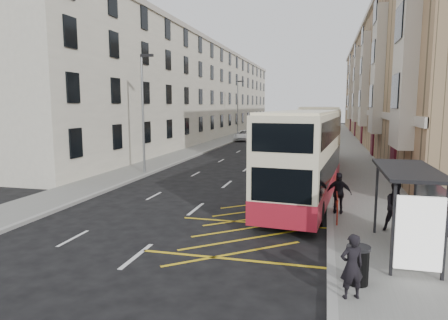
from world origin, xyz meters
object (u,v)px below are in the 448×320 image
(car_red, at_px, (322,126))
(bus_shelter, at_px, (414,194))
(street_lamp_far, at_px, (238,106))
(double_decker_rear, at_px, (316,137))
(pedestrian_far, at_px, (339,193))
(white_van, at_px, (245,135))
(litter_bin, at_px, (358,264))
(car_dark, at_px, (281,125))
(pedestrian_mid, at_px, (396,207))
(double_decker_front, at_px, (305,157))
(street_lamp_near, at_px, (143,107))
(pedestrian_near, at_px, (352,266))
(car_silver, at_px, (273,131))

(car_red, bearing_deg, bus_shelter, 86.73)
(street_lamp_far, relative_size, double_decker_rear, 0.68)
(pedestrian_far, distance_m, white_van, 37.60)
(litter_bin, height_order, pedestrian_far, pedestrian_far)
(pedestrian_far, xyz_separation_m, car_red, (-1.39, 61.02, -0.28))
(litter_bin, xyz_separation_m, car_dark, (-10.07, 74.57, 0.01))
(double_decker_rear, height_order, white_van, double_decker_rear)
(pedestrian_mid, bearing_deg, bus_shelter, -95.90)
(double_decker_rear, bearing_deg, car_red, 87.54)
(double_decker_front, distance_m, car_red, 58.90)
(pedestrian_mid, bearing_deg, white_van, 102.78)
(street_lamp_near, relative_size, car_red, 1.53)
(pedestrian_mid, height_order, pedestrian_far, pedestrian_mid)
(street_lamp_near, distance_m, pedestrian_near, 20.45)
(litter_bin, relative_size, pedestrian_near, 0.63)
(double_decker_rear, distance_m, pedestrian_mid, 16.60)
(street_lamp_far, distance_m, double_decker_rear, 26.22)
(pedestrian_mid, bearing_deg, car_silver, 96.00)
(street_lamp_near, xyz_separation_m, pedestrian_far, (12.70, -7.71, -3.60))
(pedestrian_far, relative_size, car_red, 0.34)
(double_decker_rear, relative_size, litter_bin, 11.57)
(litter_bin, bearing_deg, street_lamp_near, 131.50)
(street_lamp_near, xyz_separation_m, car_red, (11.31, 53.31, -3.88))
(double_decker_front, height_order, car_silver, double_decker_front)
(pedestrian_mid, xyz_separation_m, car_red, (-3.36, 63.05, -0.31))
(car_silver, bearing_deg, car_red, 69.60)
(bus_shelter, height_order, car_dark, bus_shelter)
(pedestrian_near, bearing_deg, car_silver, -103.26)
(street_lamp_near, relative_size, double_decker_rear, 0.68)
(double_decker_rear, height_order, car_red, double_decker_rear)
(street_lamp_near, bearing_deg, pedestrian_far, -31.25)
(litter_bin, bearing_deg, car_red, 91.42)
(pedestrian_near, bearing_deg, street_lamp_near, -73.10)
(car_dark, bearing_deg, street_lamp_far, -76.58)
(double_decker_rear, distance_m, white_van, 23.91)
(street_lamp_near, relative_size, car_silver, 2.01)
(car_silver, bearing_deg, street_lamp_near, -90.32)
(street_lamp_near, relative_size, pedestrian_far, 4.51)
(pedestrian_mid, relative_size, pedestrian_far, 1.04)
(car_red, bearing_deg, street_lamp_near, 71.81)
(white_van, xyz_separation_m, car_silver, (2.60, 10.17, -0.03))
(white_van, bearing_deg, bus_shelter, -72.39)
(double_decker_rear, bearing_deg, pedestrian_near, -88.81)
(street_lamp_near, height_order, car_silver, street_lamp_near)
(pedestrian_far, xyz_separation_m, car_silver, (-8.71, 46.03, -0.36))
(pedestrian_mid, relative_size, car_red, 0.35)
(street_lamp_far, xyz_separation_m, white_van, (1.39, -1.85, -3.93))
(double_decker_front, bearing_deg, street_lamp_far, 112.77)
(pedestrian_mid, xyz_separation_m, white_van, (-13.28, 37.89, -0.36))
(double_decker_front, bearing_deg, car_red, 95.22)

